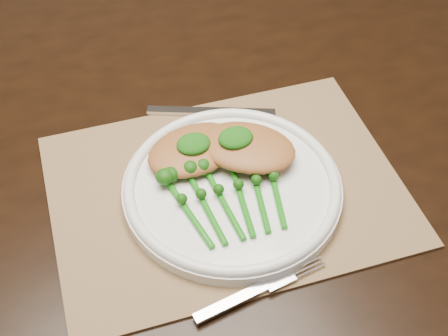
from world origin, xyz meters
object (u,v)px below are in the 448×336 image
object	(u,v)px
dinner_plate	(232,187)
chicken_fillet_left	(194,149)
placemat	(226,189)
dining_table	(181,265)
broccolini_bundle	(233,201)

from	to	relation	value
dinner_plate	chicken_fillet_left	size ratio (longest dim) A/B	2.18
placemat	chicken_fillet_left	bearing A→B (deg)	117.96
dining_table	dinner_plate	bearing A→B (deg)	-66.28
dinner_plate	chicken_fillet_left	world-z (taller)	chicken_fillet_left
placemat	dining_table	bearing A→B (deg)	109.30
dining_table	chicken_fillet_left	distance (m)	0.42
dinner_plate	broccolini_bundle	bearing A→B (deg)	-109.96
chicken_fillet_left	dining_table	bearing A→B (deg)	90.80
chicken_fillet_left	broccolini_bundle	size ratio (longest dim) A/B	0.81
dinner_plate	broccolini_bundle	distance (m)	0.03
placemat	dinner_plate	bearing A→B (deg)	-63.99
placemat	dinner_plate	xyz separation A→B (m)	(0.00, -0.01, 0.02)
dinner_plate	broccolini_bundle	size ratio (longest dim) A/B	1.78
chicken_fillet_left	broccolini_bundle	xyz separation A→B (m)	(0.02, -0.10, -0.01)
dining_table	broccolini_bundle	world-z (taller)	broccolini_bundle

